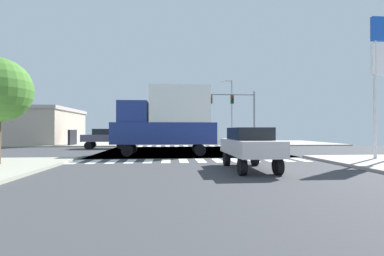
% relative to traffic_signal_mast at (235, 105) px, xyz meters
% --- Properties ---
extents(ground, '(90.00, 90.00, 0.05)m').
position_rel_traffic_signal_mast_xyz_m(ground, '(-5.90, -7.54, -4.60)').
color(ground, '#393A3D').
extents(sidewalk_corner_ne, '(12.00, 12.00, 0.14)m').
position_rel_traffic_signal_mast_xyz_m(sidewalk_corner_ne, '(7.10, 4.46, -4.50)').
color(sidewalk_corner_ne, '#A09B91').
rests_on(sidewalk_corner_ne, ground).
extents(sidewalk_corner_nw, '(12.00, 12.00, 0.14)m').
position_rel_traffic_signal_mast_xyz_m(sidewalk_corner_nw, '(-18.90, 4.46, -4.50)').
color(sidewalk_corner_nw, '#A6A290').
rests_on(sidewalk_corner_nw, ground).
extents(crosswalk_near, '(13.50, 2.00, 0.01)m').
position_rel_traffic_signal_mast_xyz_m(crosswalk_near, '(-6.15, -14.84, -4.57)').
color(crosswalk_near, white).
rests_on(crosswalk_near, ground).
extents(crosswalk_far, '(13.50, 2.00, 0.01)m').
position_rel_traffic_signal_mast_xyz_m(crosswalk_far, '(-6.15, -0.24, -4.57)').
color(crosswalk_far, white).
rests_on(crosswalk_far, ground).
extents(traffic_signal_mast, '(5.83, 0.55, 6.22)m').
position_rel_traffic_signal_mast_xyz_m(traffic_signal_mast, '(0.00, 0.00, 0.00)').
color(traffic_signal_mast, gray).
rests_on(traffic_signal_mast, ground).
extents(street_lamp, '(1.78, 0.32, 9.46)m').
position_rel_traffic_signal_mast_xyz_m(street_lamp, '(1.96, 10.85, 0.98)').
color(street_lamp, gray).
rests_on(street_lamp, ground).
extents(bank_building, '(14.11, 10.90, 4.45)m').
position_rel_traffic_signal_mast_xyz_m(bank_building, '(-25.78, 4.81, -2.34)').
color(bank_building, '#B0A18E').
rests_on(bank_building, ground).
extents(sedan_farside_1, '(1.80, 4.30, 1.88)m').
position_rel_traffic_signal_mast_xyz_m(sedan_farside_1, '(-10.90, 15.95, -3.45)').
color(sedan_farside_1, black).
rests_on(sedan_farside_1, ground).
extents(sedan_crossing_2, '(4.30, 1.80, 1.88)m').
position_rel_traffic_signal_mast_xyz_m(sedan_crossing_2, '(-13.45, -4.04, -3.45)').
color(sedan_crossing_2, black).
rests_on(sedan_crossing_2, ground).
extents(box_truck_leading_1, '(7.20, 2.40, 4.85)m').
position_rel_traffic_signal_mast_xyz_m(box_truck_leading_1, '(-7.59, -11.04, -2.01)').
color(box_truck_leading_1, black).
rests_on(box_truck_leading_1, ground).
extents(sedan_trailing_4, '(1.80, 4.30, 1.88)m').
position_rel_traffic_signal_mast_xyz_m(sedan_trailing_4, '(-3.90, -18.53, -3.45)').
color(sedan_trailing_4, black).
rests_on(sedan_trailing_4, ground).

